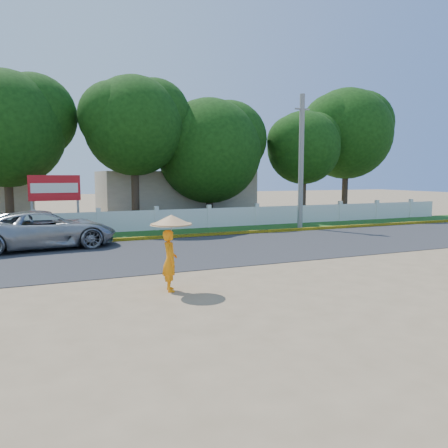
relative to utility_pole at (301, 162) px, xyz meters
name	(u,v)px	position (x,y,z in m)	size (l,w,h in m)	color
ground	(250,274)	(-7.60, -9.05, -3.65)	(120.00, 120.00, 0.00)	#9E8460
road	(199,250)	(-7.60, -4.55, -3.64)	(60.00, 7.00, 0.02)	#38383A
grass_verge	(164,234)	(-7.60, 0.70, -3.64)	(60.00, 3.50, 0.03)	#2D601E
curb	(174,237)	(-7.60, -1.00, -3.57)	(40.00, 0.18, 0.16)	yellow
fence	(157,220)	(-7.60, 2.15, -3.10)	(40.00, 0.10, 1.10)	silver
building_near	(174,194)	(-4.60, 8.95, -2.05)	(10.00, 6.00, 3.20)	#B7AD99
utility_pole	(301,162)	(0.00, 0.00, 0.00)	(0.28, 0.28, 7.31)	gray
vehicle	(45,229)	(-13.16, -1.69, -2.88)	(2.55, 5.53, 1.54)	#9A9DA1
monk_with_parasol	(170,242)	(-10.32, -9.97, -2.38)	(1.07, 1.07, 1.96)	orange
billboard	(55,191)	(-12.58, 3.25, -1.51)	(2.50, 0.13, 2.95)	gray
tree_row	(168,138)	(-6.04, 5.16, 1.50)	(36.67, 7.34, 9.22)	#473828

